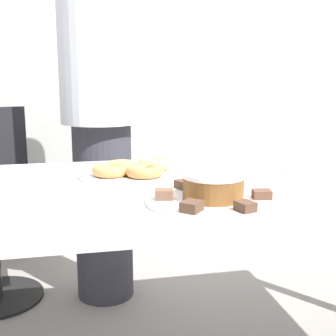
% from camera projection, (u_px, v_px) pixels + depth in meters
% --- Properties ---
extents(wall_back, '(8.00, 0.05, 2.60)m').
position_uv_depth(wall_back, '(115.00, 32.00, 2.78)').
color(wall_back, beige).
rests_on(wall_back, ground_plane).
extents(table, '(1.94, 0.85, 0.74)m').
position_uv_depth(table, '(170.00, 209.00, 1.45)').
color(table, silver).
rests_on(table, ground_plane).
extents(person_standing, '(0.36, 0.36, 1.70)m').
position_uv_depth(person_standing, '(101.00, 111.00, 2.12)').
color(person_standing, '#383842').
rests_on(person_standing, ground_plane).
extents(plate_cake, '(0.36, 0.36, 0.01)m').
position_uv_depth(plate_cake, '(213.00, 200.00, 1.24)').
color(plate_cake, white).
rests_on(plate_cake, table).
extents(plate_donuts, '(0.35, 0.35, 0.01)m').
position_uv_depth(plate_donuts, '(132.00, 174.00, 1.55)').
color(plate_donuts, white).
rests_on(plate_donuts, table).
extents(frosted_cake, '(0.16, 0.16, 0.07)m').
position_uv_depth(frosted_cake, '(213.00, 186.00, 1.23)').
color(frosted_cake, brown).
rests_on(frosted_cake, plate_cake).
extents(lamington_0, '(0.06, 0.07, 0.02)m').
position_uv_depth(lamington_0, '(186.00, 184.00, 1.34)').
color(lamington_0, '#513828').
rests_on(lamington_0, plate_cake).
extents(lamington_1, '(0.05, 0.05, 0.03)m').
position_uv_depth(lamington_1, '(164.00, 194.00, 1.23)').
color(lamington_1, brown).
rests_on(lamington_1, plate_cake).
extents(lamington_2, '(0.07, 0.07, 0.03)m').
position_uv_depth(lamington_2, '(192.00, 206.00, 1.12)').
color(lamington_2, '#513828').
rests_on(lamington_2, plate_cake).
extents(lamington_3, '(0.05, 0.06, 0.02)m').
position_uv_depth(lamington_3, '(245.00, 206.00, 1.13)').
color(lamington_3, '#513828').
rests_on(lamington_3, plate_cake).
extents(lamington_4, '(0.06, 0.05, 0.02)m').
position_uv_depth(lamington_4, '(262.00, 194.00, 1.24)').
color(lamington_4, brown).
rests_on(lamington_4, plate_cake).
extents(lamington_5, '(0.07, 0.07, 0.03)m').
position_uv_depth(lamington_5, '(231.00, 184.00, 1.35)').
color(lamington_5, brown).
rests_on(lamington_5, plate_cake).
extents(donut_0, '(0.11, 0.11, 0.03)m').
position_uv_depth(donut_0, '(132.00, 169.00, 1.55)').
color(donut_0, '#E5AD66').
rests_on(donut_0, plate_donuts).
extents(donut_1, '(0.12, 0.12, 0.04)m').
position_uv_depth(donut_1, '(111.00, 170.00, 1.51)').
color(donut_1, '#D18E4C').
rests_on(donut_1, plate_donuts).
extents(donut_2, '(0.12, 0.12, 0.04)m').
position_uv_depth(donut_2, '(145.00, 171.00, 1.49)').
color(donut_2, '#C68447').
rests_on(donut_2, plate_donuts).
extents(donut_3, '(0.11, 0.11, 0.04)m').
position_uv_depth(donut_3, '(154.00, 164.00, 1.60)').
color(donut_3, '#E5AD66').
rests_on(donut_3, plate_donuts).
extents(donut_4, '(0.11, 0.11, 0.03)m').
position_uv_depth(donut_4, '(121.00, 166.00, 1.59)').
color(donut_4, tan).
rests_on(donut_4, plate_donuts).
extents(napkin, '(0.16, 0.14, 0.01)m').
position_uv_depth(napkin, '(307.00, 175.00, 1.55)').
color(napkin, white).
rests_on(napkin, table).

